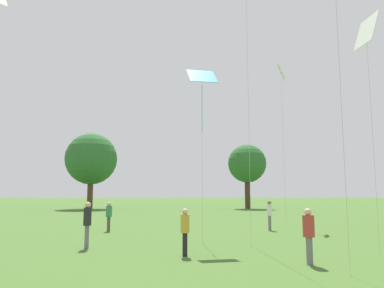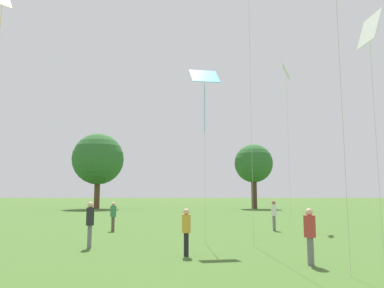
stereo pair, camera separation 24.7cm
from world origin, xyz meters
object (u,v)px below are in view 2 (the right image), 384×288
Objects in this scene: person_standing_6 at (90,220)px; kite_7 at (286,75)px; kite_4 at (369,33)px; kite_3 at (1,10)px; distant_tree_0 at (98,159)px; person_standing_4 at (274,212)px; kite_1 at (204,79)px; person_standing_3 at (113,214)px; distant_tree_1 at (254,164)px; person_standing_5 at (186,227)px; person_standing_1 at (310,231)px.

person_standing_6 is 0.16× the size of kite_7.
kite_3 is at bearing -64.58° from kite_4.
person_standing_4 is at bearing -58.29° from distant_tree_0.
person_standing_6 is 7.93m from kite_1.
distant_tree_1 is at bearing -108.41° from person_standing_3.
kite_7 is at bearing -52.74° from distant_tree_0.
distant_tree_0 is at bearing 92.97° from kite_3.
distant_tree_1 is (12.38, 36.23, 4.98)m from person_standing_6.
kite_7 reaches higher than person_standing_5.
person_standing_6 is (-3.89, 1.85, 0.13)m from person_standing_5.
person_standing_1 is 0.19× the size of kite_4.
kite_1 reaches higher than person_standing_5.
person_standing_5 is (4.37, -8.43, 0.00)m from person_standing_3.
person_standing_5 is 9.92m from kite_4.
kite_1 is at bearing 59.83° from person_standing_4.
person_standing_1 is 8.45m from person_standing_6.
distant_tree_0 is (-17.75, 28.74, 5.65)m from person_standing_4.
person_standing_3 is 15.72m from kite_4.
kite_1 is at bearing -43.84° from person_standing_5.
person_standing_3 is at bearing 167.73° from kite_7.
person_standing_4 is at bearing 48.61° from person_standing_6.
kite_3 reaches higher than kite_7.
distant_tree_0 is at bearing -12.10° from person_standing_5.
person_standing_1 is 0.14× the size of kite_3.
kite_4 is (16.21, -4.17, -3.07)m from kite_3.
kite_1 is 6.96m from kite_4.
person_standing_4 is at bearing 86.82° from kite_1.
kite_4 is (1.95, -8.67, 7.10)m from person_standing_4.
distant_tree_1 is (21.32, 0.59, -0.59)m from distant_tree_0.
kite_4 is 38.09m from distant_tree_1.
kite_3 is 1.36× the size of kite_4.
person_standing_6 is at bearing 45.37° from person_standing_4.
distant_tree_0 is at bearing -68.73° from person_standing_3.
kite_7 is 1.09× the size of distant_tree_0.
kite_3 reaches higher than distant_tree_1.
kite_3 is at bearing -0.45° from person_standing_1.
person_standing_1 is 0.15× the size of kite_7.
distant_tree_1 is (7.73, 34.76, -1.27)m from kite_1.
distant_tree_0 is at bearing 114.62° from person_standing_6.
kite_1 is at bearing -102.54° from distant_tree_1.
person_standing_3 is 9.65m from kite_1.
person_standing_1 is 42.87m from distant_tree_0.
distant_tree_1 is at bearing -43.56° from person_standing_5.
distant_tree_1 is at bearing -73.15° from person_standing_1.
person_standing_3 is (-8.19, 10.03, -0.04)m from person_standing_1.
person_standing_1 is 0.99× the size of person_standing_4.
distant_tree_0 is at bearing 97.83° from kite_7.
distant_tree_1 is (17.84, 33.83, -5.11)m from kite_3.
distant_tree_0 reaches higher than person_standing_5.
kite_7 is at bearing -157.81° from person_standing_3.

